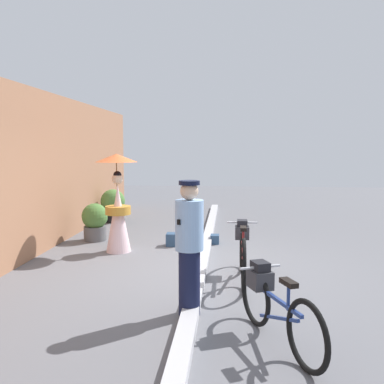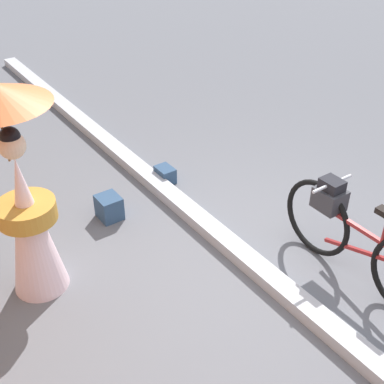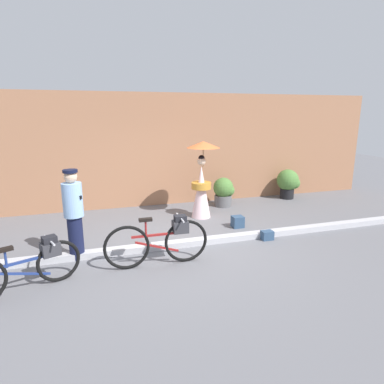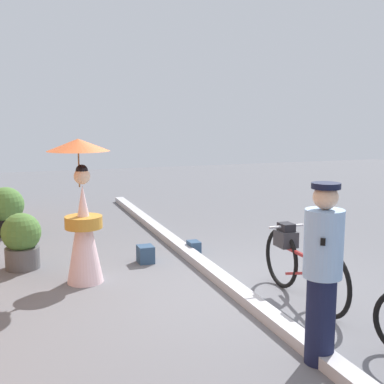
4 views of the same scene
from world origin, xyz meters
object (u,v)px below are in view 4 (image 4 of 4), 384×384
at_px(person_officer, 322,270).
at_px(backpack_on_pavement, 194,247).
at_px(potted_plant_by_door, 22,239).
at_px(potted_plant_small, 7,208).
at_px(bicycle_far_side, 300,262).
at_px(backpack_spare, 146,254).
at_px(person_with_parasol, 83,211).

xyz_separation_m(person_officer, backpack_on_pavement, (3.74, -0.19, -0.77)).
height_order(potted_plant_by_door, potted_plant_small, potted_plant_small).
bearing_deg(bicycle_far_side, backpack_spare, 33.56).
bearing_deg(potted_plant_small, person_officer, -156.36).
xyz_separation_m(person_officer, potted_plant_by_door, (3.84, 2.42, -0.44)).
distance_m(person_officer, backpack_spare, 3.62).
distance_m(bicycle_far_side, person_officer, 1.63).
relative_size(person_officer, person_with_parasol, 0.86).
distance_m(person_officer, backpack_on_pavement, 3.83).
relative_size(potted_plant_by_door, potted_plant_small, 0.90).
distance_m(bicycle_far_side, person_with_parasol, 2.84).
relative_size(bicycle_far_side, backpack_spare, 6.90).
xyz_separation_m(bicycle_far_side, backpack_spare, (2.06, 1.36, -0.32)).
relative_size(person_officer, potted_plant_by_door, 2.00).
distance_m(person_with_parasol, backpack_on_pavement, 2.21).
height_order(potted_plant_small, backpack_on_pavement, potted_plant_small).
height_order(person_with_parasol, backpack_on_pavement, person_with_parasol).
bearing_deg(potted_plant_by_door, potted_plant_small, 5.81).
xyz_separation_m(backpack_on_pavement, backpack_spare, (-0.27, 0.87, 0.04)).
bearing_deg(person_officer, backpack_on_pavement, -2.95).
bearing_deg(backpack_on_pavement, person_with_parasol, 113.73).
height_order(person_officer, potted_plant_by_door, person_officer).
relative_size(bicycle_far_side, potted_plant_small, 1.99).
xyz_separation_m(bicycle_far_side, potted_plant_small, (4.64, 3.33, 0.05)).
bearing_deg(potted_plant_small, bicycle_far_side, -144.28).
distance_m(bicycle_far_side, potted_plant_by_door, 3.94).
xyz_separation_m(bicycle_far_side, backpack_on_pavement, (2.32, 0.49, -0.36)).
xyz_separation_m(person_officer, person_with_parasol, (2.92, 1.67, 0.09)).
height_order(person_officer, backpack_on_pavement, person_officer).
bearing_deg(person_with_parasol, potted_plant_small, 17.42).
bearing_deg(person_officer, potted_plant_small, 23.64).
bearing_deg(potted_plant_small, person_with_parasol, -162.58).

